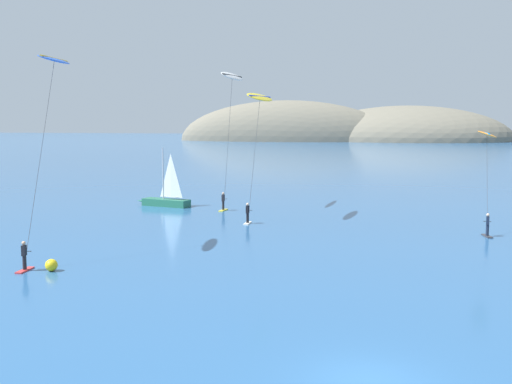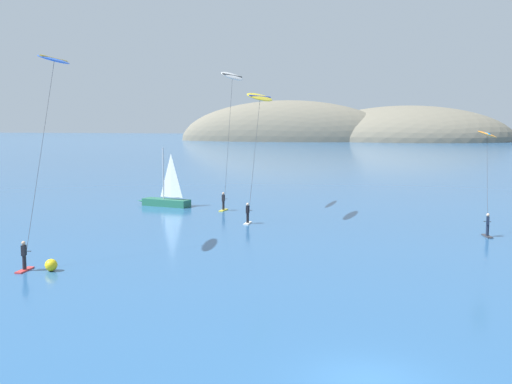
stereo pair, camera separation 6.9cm
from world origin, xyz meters
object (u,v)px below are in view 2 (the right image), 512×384
at_px(sailboat_near, 164,199).
at_px(kitesurfer_orange, 487,142).
at_px(kitesurfer_yellow, 259,106).
at_px(marker_buoy, 51,265).
at_px(kitesurfer_white, 232,87).
at_px(kitesurfer_blue, 51,79).

height_order(sailboat_near, kitesurfer_orange, kitesurfer_orange).
height_order(kitesurfer_yellow, marker_buoy, kitesurfer_yellow).
relative_size(sailboat_near, kitesurfer_orange, 0.78).
bearing_deg(kitesurfer_white, marker_buoy, -100.37).
bearing_deg(sailboat_near, kitesurfer_blue, -90.41).
bearing_deg(kitesurfer_blue, sailboat_near, 89.59).
relative_size(kitesurfer_white, marker_buoy, 18.46).
distance_m(kitesurfer_orange, kitesurfer_blue, 32.27).
relative_size(kitesurfer_blue, marker_buoy, 17.91).
bearing_deg(kitesurfer_yellow, kitesurfer_white, 119.67).
height_order(kitesurfer_white, marker_buoy, kitesurfer_white).
distance_m(kitesurfer_yellow, kitesurfer_blue, 19.03).
height_order(kitesurfer_orange, kitesurfer_yellow, kitesurfer_yellow).
xyz_separation_m(kitesurfer_yellow, kitesurfer_blue, (-10.60, -15.73, 1.46)).
bearing_deg(marker_buoy, sailboat_near, 93.95).
height_order(kitesurfer_yellow, kitesurfer_blue, kitesurfer_blue).
xyz_separation_m(kitesurfer_orange, marker_buoy, (-26.75, -18.79, -6.41)).
height_order(kitesurfer_orange, marker_buoy, kitesurfer_orange).
distance_m(sailboat_near, kitesurfer_orange, 30.27).
bearing_deg(kitesurfer_yellow, sailboat_near, 149.48).
distance_m(kitesurfer_white, marker_buoy, 29.55).
bearing_deg(kitesurfer_blue, kitesurfer_yellow, 56.03).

